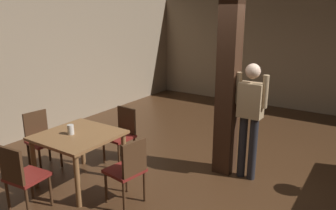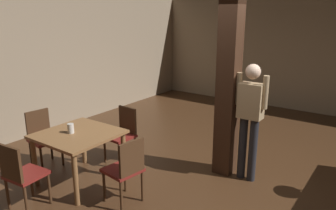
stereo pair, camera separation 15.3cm
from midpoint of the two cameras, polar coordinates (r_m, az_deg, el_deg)
The scene contains 11 objects.
ground_plane at distance 4.97m, azimuth 8.38°, elevation -13.16°, with size 10.80×10.80×0.00m, color #422816.
wall_back at distance 8.71m, azimuth 21.74°, elevation 8.21°, with size 8.00×0.10×2.80m, color gray.
wall_left at distance 7.08m, azimuth -21.94°, elevation 6.66°, with size 0.10×9.00×2.80m, color gray.
pillar at distance 4.84m, azimuth 9.54°, elevation 3.77°, with size 0.28×0.28×2.80m, color #382114.
dining_table at distance 4.83m, azimuth -16.17°, elevation -6.13°, with size 1.03×1.03×0.75m.
chair_east at distance 4.22m, azimuth -7.94°, elevation -10.88°, with size 0.47×0.47×0.89m.
chair_north at distance 5.41m, azimuth -8.83°, elevation -4.75°, with size 0.45×0.45×0.89m.
chair_south at distance 4.42m, azimuth -25.07°, elevation -11.02°, with size 0.46×0.46×0.89m.
chair_west at distance 5.56m, azimuth -22.05°, elevation -5.19°, with size 0.47×0.47×0.89m.
napkin_cup at distance 4.79m, azimuth -17.48°, elevation -4.10°, with size 0.09×0.09×0.14m, color beige.
standing_person at distance 4.79m, azimuth 13.19°, elevation -1.47°, with size 0.47×0.21×1.72m.
Camera 1 is at (1.72, -4.01, 2.40)m, focal length 35.00 mm.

